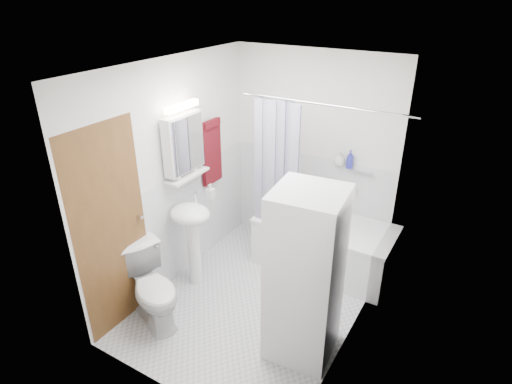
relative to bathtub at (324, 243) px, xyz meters
The scene contains 20 objects.
floor 1.04m from the bathtub, 111.75° to the right, with size 2.60×2.60×0.00m, color silver.
room_walls 1.53m from the bathtub, 111.75° to the right, with size 2.60×2.60×2.60m.
wainscot 0.78m from the bathtub, 120.34° to the right, with size 1.98×2.58×2.58m.
door 2.09m from the bathtub, 131.86° to the right, with size 0.05×2.00×2.00m.
bathtub is the anchor object (origin of this frame).
tub_spout 0.70m from the bathtub, 58.78° to the left, with size 0.04×0.04×0.12m, color silver.
curtain_rod 1.70m from the bathtub, 90.00° to the right, with size 0.02×0.02×1.72m, color silver.
shower_curtain 1.09m from the bathtub, 147.89° to the right, with size 0.55×0.02×1.45m.
sink 1.53m from the bathtub, 139.04° to the right, with size 0.44×0.37×1.04m.
medicine_cabinet 1.96m from the bathtub, 147.19° to the right, with size 0.13×0.50×0.71m.
shelf 1.74m from the bathtub, 146.88° to the right, with size 0.18×0.54×0.03m, color silver.
shower_caddy 0.92m from the bathtub, 52.00° to the left, with size 0.22×0.06×0.02m, color silver.
towel 1.66m from the bathtub, 166.35° to the right, with size 0.07×0.31×0.76m.
washer_dryer 1.38m from the bathtub, 76.15° to the right, with size 0.62×0.61×1.59m.
toilet 1.98m from the bathtub, 123.37° to the right, with size 0.42×0.76×0.74m, color white.
soap_pump 1.41m from the bathtub, 148.12° to the right, with size 0.08×0.17×0.08m, color gray.
shelf_bottle 1.84m from the bathtub, 142.34° to the right, with size 0.07×0.18×0.07m, color gray.
shelf_cup 1.72m from the bathtub, 150.89° to the right, with size 0.10×0.09×0.10m, color gray.
shampoo_a 0.96m from the bathtub, 93.05° to the left, with size 0.13×0.17×0.13m, color gray.
shampoo_b 0.94m from the bathtub, 72.17° to the left, with size 0.08×0.21×0.08m, color #272A9F.
Camera 1 is at (1.80, -3.05, 3.00)m, focal length 30.00 mm.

